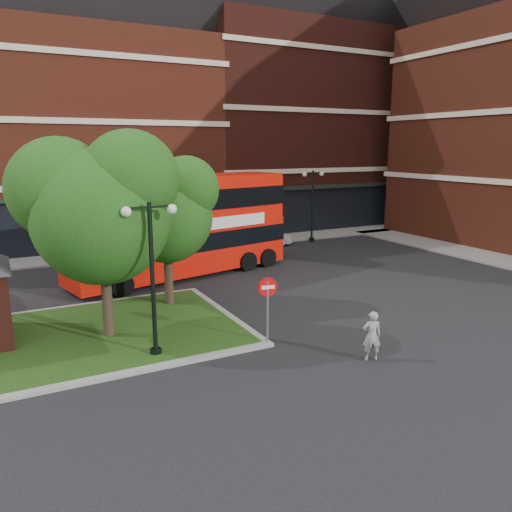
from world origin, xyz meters
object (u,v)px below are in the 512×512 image
car_silver (139,244)px  car_white (263,238)px  woman (372,336)px  bus (181,219)px

car_silver → car_white: bearing=-99.0°
woman → bus: bearing=-58.4°
car_silver → car_white: 8.20m
bus → car_silver: size_ratio=3.26×
bus → car_white: bearing=20.5°
car_white → woman: bearing=163.7°
car_silver → car_white: (8.06, -1.48, -0.02)m
car_silver → car_white: size_ratio=1.00×
bus → car_silver: bearing=83.4°
car_silver → bus: bearing=-172.4°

